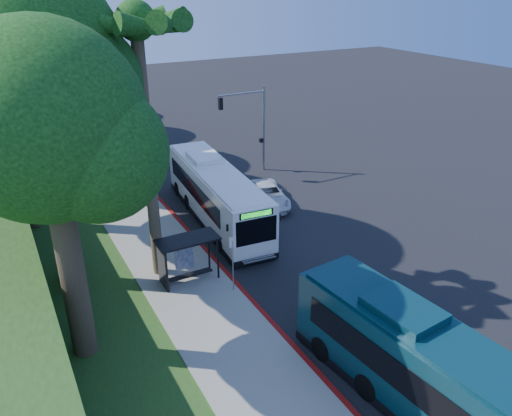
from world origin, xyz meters
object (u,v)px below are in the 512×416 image
teal_bus (443,381)px  white_bus (216,192)px  bus_shelter (183,251)px  pickup (267,195)px

teal_bus → white_bus: bearing=84.5°
bus_shelter → white_bus: size_ratio=0.24×
white_bus → bus_shelter: bearing=-122.6°
teal_bus → pickup: (4.15, 19.62, -1.18)m
white_bus → pickup: 4.31m
bus_shelter → teal_bus: teal_bus is taller
white_bus → teal_bus: (-0.02, -19.23, 0.01)m
teal_bus → pickup: size_ratio=2.56×
white_bus → pickup: (4.13, 0.38, -1.17)m
pickup → white_bus: bearing=-160.4°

